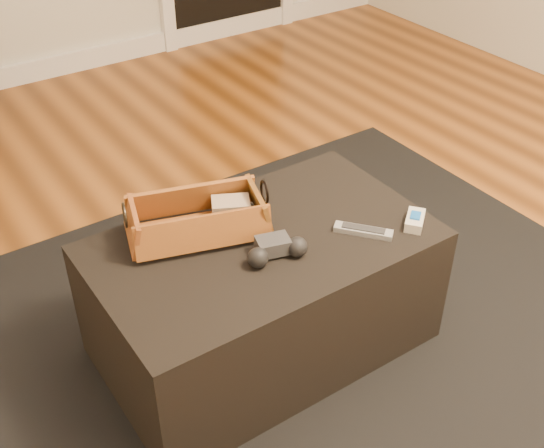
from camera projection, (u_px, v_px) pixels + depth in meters
floor at (327, 374)px, 2.15m from camera, size 5.00×5.50×0.01m
baseboard at (38, 70)px, 3.95m from camera, size 5.00×0.04×0.12m
area_rug at (272, 352)px, 2.21m from camera, size 2.60×2.00×0.01m
ottoman at (263, 294)px, 2.11m from camera, size 1.00×0.60×0.42m
tv_remote at (192, 230)px, 1.99m from camera, size 0.22×0.09×0.02m
cloth_bundle at (231, 209)px, 2.04m from camera, size 0.14×0.12×0.06m
wicker_basket at (198, 220)px, 1.99m from camera, size 0.45×0.32×0.14m
game_controller at (276, 249)px, 1.91m from camera, size 0.19×0.12×0.06m
silver_remote at (363, 231)px, 2.01m from camera, size 0.14×0.16×0.02m
cream_gadget at (415, 220)px, 2.04m from camera, size 0.11×0.10×0.04m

